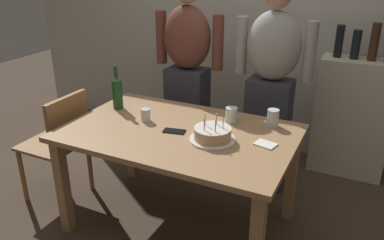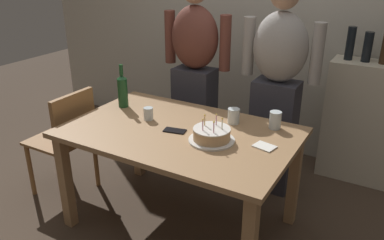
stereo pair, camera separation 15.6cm
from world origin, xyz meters
TOP-DOWN VIEW (x-y plane):
  - ground_plane at (0.00, 0.00)m, footprint 10.00×10.00m
  - back_wall at (0.00, 1.55)m, footprint 5.20×0.10m
  - dining_table at (0.00, 0.00)m, footprint 1.50×0.96m
  - birthday_cake at (0.26, -0.04)m, footprint 0.29×0.29m
  - water_glass_near at (0.26, 0.28)m, footprint 0.08×0.08m
  - water_glass_far at (0.53, 0.34)m, footprint 0.08×0.08m
  - water_glass_side at (-0.28, 0.04)m, footprint 0.07×0.07m
  - wine_bottle at (-0.60, 0.16)m, footprint 0.08×0.08m
  - cell_phone at (-0.02, -0.03)m, footprint 0.16×0.10m
  - napkin_stack at (0.57, 0.05)m, footprint 0.14×0.12m
  - person_man_bearded at (-0.34, 0.79)m, footprint 0.61×0.27m
  - person_woman_cardigan at (0.38, 0.79)m, footprint 0.61×0.27m
  - dining_chair at (-0.96, -0.10)m, footprint 0.42×0.42m
  - shelf_cabinet at (0.98, 1.33)m, footprint 0.61×0.30m

SIDE VIEW (x-z plane):
  - ground_plane at x=0.00m, z-range 0.00..0.00m
  - dining_chair at x=-0.96m, z-range 0.08..0.95m
  - shelf_cabinet at x=0.98m, z-range -0.13..1.19m
  - dining_table at x=0.00m, z-range 0.27..1.01m
  - cell_phone at x=-0.02m, z-range 0.74..0.75m
  - napkin_stack at x=0.57m, z-range 0.74..0.75m
  - birthday_cake at x=0.26m, z-range 0.70..0.86m
  - water_glass_side at x=-0.28m, z-range 0.74..0.83m
  - water_glass_near at x=0.26m, z-range 0.74..0.84m
  - water_glass_far at x=0.53m, z-range 0.74..0.86m
  - wine_bottle at x=-0.60m, z-range 0.71..1.03m
  - person_man_bearded at x=-0.34m, z-range 0.04..1.70m
  - person_woman_cardigan at x=0.38m, z-range 0.04..1.70m
  - back_wall at x=0.00m, z-range 0.00..2.60m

